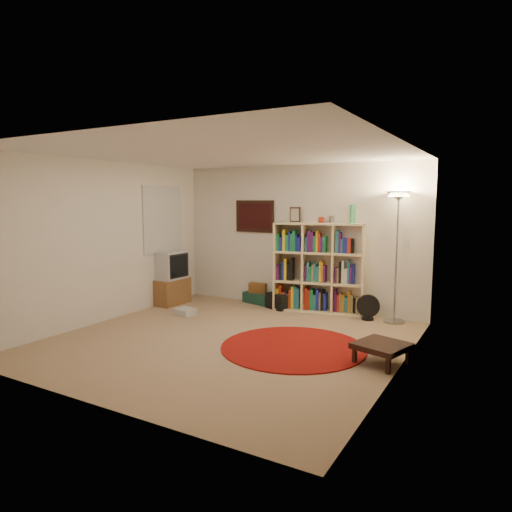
{
  "coord_description": "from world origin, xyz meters",
  "views": [
    {
      "loc": [
        3.29,
        -5.02,
        1.9
      ],
      "look_at": [
        0.1,
        0.6,
        1.1
      ],
      "focal_mm": 32.0,
      "sensor_mm": 36.0,
      "label": 1
    }
  ],
  "objects_px": {
    "side_table": "(382,347)",
    "floor_fan": "(368,307)",
    "bookshelf": "(318,269)",
    "tv_stand": "(170,278)",
    "floor_lamp": "(398,214)",
    "suitcase": "(261,298)"
  },
  "relations": [
    {
      "from": "floor_fan",
      "to": "suitcase",
      "type": "bearing_deg",
      "value": 155.87
    },
    {
      "from": "suitcase",
      "to": "side_table",
      "type": "relative_size",
      "value": 0.99
    },
    {
      "from": "floor_fan",
      "to": "tv_stand",
      "type": "relative_size",
      "value": 0.42
    },
    {
      "from": "bookshelf",
      "to": "tv_stand",
      "type": "xyz_separation_m",
      "value": [
        -2.56,
        -0.83,
        -0.26
      ]
    },
    {
      "from": "floor_fan",
      "to": "side_table",
      "type": "bearing_deg",
      "value": -87.33
    },
    {
      "from": "floor_lamp",
      "to": "suitcase",
      "type": "xyz_separation_m",
      "value": [
        -2.48,
        0.17,
        -1.59
      ]
    },
    {
      "from": "tv_stand",
      "to": "bookshelf",
      "type": "bearing_deg",
      "value": 19.64
    },
    {
      "from": "side_table",
      "to": "floor_fan",
      "type": "bearing_deg",
      "value": 110.29
    },
    {
      "from": "side_table",
      "to": "floor_lamp",
      "type": "bearing_deg",
      "value": 98.57
    },
    {
      "from": "side_table",
      "to": "tv_stand",
      "type": "bearing_deg",
      "value": 163.91
    },
    {
      "from": "tv_stand",
      "to": "side_table",
      "type": "xyz_separation_m",
      "value": [
        4.18,
        -1.2,
        -0.26
      ]
    },
    {
      "from": "bookshelf",
      "to": "tv_stand",
      "type": "distance_m",
      "value": 2.7
    },
    {
      "from": "floor_fan",
      "to": "side_table",
      "type": "height_order",
      "value": "floor_fan"
    },
    {
      "from": "bookshelf",
      "to": "tv_stand",
      "type": "bearing_deg",
      "value": -172.75
    },
    {
      "from": "bookshelf",
      "to": "tv_stand",
      "type": "relative_size",
      "value": 1.86
    },
    {
      "from": "bookshelf",
      "to": "floor_lamp",
      "type": "bearing_deg",
      "value": -15.36
    },
    {
      "from": "suitcase",
      "to": "floor_fan",
      "type": "bearing_deg",
      "value": 9.25
    },
    {
      "from": "floor_lamp",
      "to": "floor_fan",
      "type": "bearing_deg",
      "value": -170.13
    },
    {
      "from": "tv_stand",
      "to": "suitcase",
      "type": "xyz_separation_m",
      "value": [
        1.41,
        0.89,
        -0.38
      ]
    },
    {
      "from": "suitcase",
      "to": "side_table",
      "type": "distance_m",
      "value": 3.47
    },
    {
      "from": "bookshelf",
      "to": "floor_lamp",
      "type": "relative_size",
      "value": 0.9
    },
    {
      "from": "floor_lamp",
      "to": "floor_fan",
      "type": "height_order",
      "value": "floor_lamp"
    }
  ]
}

